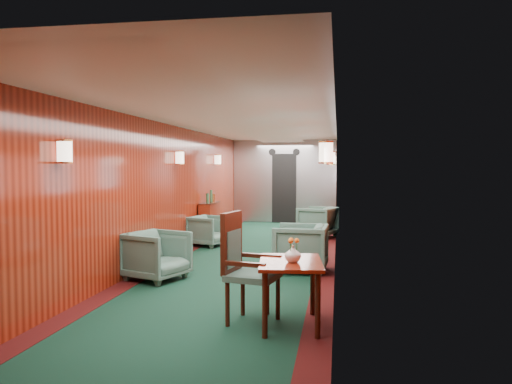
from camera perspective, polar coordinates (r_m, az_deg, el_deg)
room at (r=8.66m, az=-0.89°, el=2.92°), size 12.00×12.10×2.40m
bulkhead at (r=14.53m, az=3.26°, el=1.16°), size 2.98×0.17×2.39m
windows_right at (r=8.78m, az=9.02°, el=1.68°), size 0.02×8.60×0.80m
wall_sconces at (r=9.22m, az=-0.26°, el=3.89°), size 2.97×7.97×0.25m
dining_table at (r=5.18m, az=3.97°, el=-9.03°), size 0.73×0.96×0.67m
side_chair at (r=5.29m, az=-1.45°, el=-8.07°), size 0.61×0.63×1.16m
credenza at (r=11.40m, az=-5.35°, el=-3.18°), size 0.29×0.92×1.10m
flower_vase at (r=5.08m, az=4.23°, el=-7.04°), size 0.21×0.21×0.17m
armchair_left_near at (r=7.40m, az=-11.28°, el=-7.12°), size 1.00×0.98×0.71m
armchair_left_far at (r=10.33m, az=-5.45°, el=-4.43°), size 0.87×0.86×0.63m
armchair_right_near at (r=7.85m, az=5.11°, el=-6.36°), size 0.85×0.83×0.74m
armchair_right_far at (r=11.62m, az=7.04°, el=-3.40°), size 1.00×0.99×0.71m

